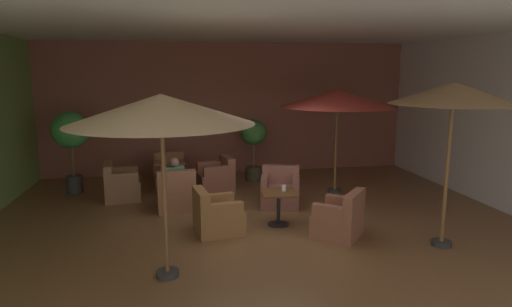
{
  "coord_description": "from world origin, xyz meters",
  "views": [
    {
      "loc": [
        -1.41,
        -7.38,
        2.81
      ],
      "look_at": [
        0.0,
        0.48,
        1.32
      ],
      "focal_mm": 30.64,
      "sensor_mm": 36.0,
      "label": 1
    }
  ],
  "objects_px": {
    "armchair_front_left_north": "(217,216)",
    "cafe_table_front_right": "(170,174)",
    "patio_umbrella_center_beige": "(453,95)",
    "patio_umbrella_near_wall": "(337,99)",
    "patio_umbrella_tall_red": "(161,110)",
    "armchair_front_left_south": "(280,191)",
    "potted_tree_left_corner": "(71,135)",
    "patron_blue_shirt": "(175,176)",
    "iced_drink_cup": "(284,188)",
    "armchair_front_right_west": "(121,185)",
    "cafe_table_front_left": "(279,201)",
    "potted_tree_mid_left": "(254,140)",
    "armchair_front_right_north": "(176,195)",
    "armchair_front_left_east": "(340,219)",
    "armchair_front_right_south": "(170,172)",
    "armchair_front_right_east": "(216,178)"
  },
  "relations": [
    {
      "from": "armchair_front_left_north",
      "to": "armchair_front_right_south",
      "type": "height_order",
      "value": "armchair_front_left_north"
    },
    {
      "from": "armchair_front_right_east",
      "to": "patio_umbrella_center_beige",
      "type": "height_order",
      "value": "patio_umbrella_center_beige"
    },
    {
      "from": "armchair_front_left_north",
      "to": "armchair_front_right_north",
      "type": "distance_m",
      "value": 1.6
    },
    {
      "from": "cafe_table_front_left",
      "to": "patio_umbrella_center_beige",
      "type": "height_order",
      "value": "patio_umbrella_center_beige"
    },
    {
      "from": "armchair_front_left_east",
      "to": "patio_umbrella_near_wall",
      "type": "distance_m",
      "value": 3.45
    },
    {
      "from": "iced_drink_cup",
      "to": "armchair_front_right_west",
      "type": "bearing_deg",
      "value": 145.49
    },
    {
      "from": "cafe_table_front_left",
      "to": "patron_blue_shirt",
      "type": "xyz_separation_m",
      "value": [
        -1.89,
        1.3,
        0.25
      ]
    },
    {
      "from": "armchair_front_right_south",
      "to": "potted_tree_left_corner",
      "type": "distance_m",
      "value": 2.5
    },
    {
      "from": "potted_tree_mid_left",
      "to": "armchair_front_left_south",
      "type": "bearing_deg",
      "value": -85.82
    },
    {
      "from": "iced_drink_cup",
      "to": "cafe_table_front_right",
      "type": "bearing_deg",
      "value": 132.4
    },
    {
      "from": "potted_tree_left_corner",
      "to": "patron_blue_shirt",
      "type": "height_order",
      "value": "potted_tree_left_corner"
    },
    {
      "from": "armchair_front_right_south",
      "to": "patio_umbrella_center_beige",
      "type": "xyz_separation_m",
      "value": [
        4.46,
        -4.87,
        2.17
      ]
    },
    {
      "from": "patio_umbrella_center_beige",
      "to": "patio_umbrella_near_wall",
      "type": "xyz_separation_m",
      "value": [
        -0.6,
        3.4,
        -0.26
      ]
    },
    {
      "from": "armchair_front_left_east",
      "to": "armchair_front_right_east",
      "type": "height_order",
      "value": "armchair_front_left_east"
    },
    {
      "from": "armchair_front_left_north",
      "to": "armchair_front_right_west",
      "type": "height_order",
      "value": "armchair_front_right_west"
    },
    {
      "from": "patio_umbrella_center_beige",
      "to": "patio_umbrella_near_wall",
      "type": "distance_m",
      "value": 3.46
    },
    {
      "from": "patron_blue_shirt",
      "to": "armchair_front_right_north",
      "type": "bearing_deg",
      "value": -83.76
    },
    {
      "from": "armchair_front_right_south",
      "to": "armchair_front_right_west",
      "type": "relative_size",
      "value": 0.92
    },
    {
      "from": "potted_tree_left_corner",
      "to": "potted_tree_mid_left",
      "type": "distance_m",
      "value": 4.41
    },
    {
      "from": "cafe_table_front_left",
      "to": "armchair_front_left_north",
      "type": "height_order",
      "value": "armchair_front_left_north"
    },
    {
      "from": "patio_umbrella_near_wall",
      "to": "armchair_front_left_south",
      "type": "bearing_deg",
      "value": -151.43
    },
    {
      "from": "armchair_front_left_south",
      "to": "potted_tree_left_corner",
      "type": "bearing_deg",
      "value": 157.77
    },
    {
      "from": "armchair_front_left_north",
      "to": "iced_drink_cup",
      "type": "relative_size",
      "value": 8.17
    },
    {
      "from": "cafe_table_front_left",
      "to": "cafe_table_front_right",
      "type": "relative_size",
      "value": 0.86
    },
    {
      "from": "armchair_front_right_north",
      "to": "potted_tree_mid_left",
      "type": "bearing_deg",
      "value": 47.79
    },
    {
      "from": "cafe_table_front_right",
      "to": "potted_tree_left_corner",
      "type": "distance_m",
      "value": 2.49
    },
    {
      "from": "armchair_front_left_east",
      "to": "potted_tree_mid_left",
      "type": "xyz_separation_m",
      "value": [
        -0.78,
        4.23,
        0.77
      ]
    },
    {
      "from": "cafe_table_front_right",
      "to": "patron_blue_shirt",
      "type": "bearing_deg",
      "value": -83.76
    },
    {
      "from": "patio_umbrella_near_wall",
      "to": "potted_tree_mid_left",
      "type": "bearing_deg",
      "value": 138.24
    },
    {
      "from": "cafe_table_front_left",
      "to": "cafe_table_front_right",
      "type": "height_order",
      "value": "same"
    },
    {
      "from": "cafe_table_front_right",
      "to": "patio_umbrella_tall_red",
      "type": "height_order",
      "value": "patio_umbrella_tall_red"
    },
    {
      "from": "patron_blue_shirt",
      "to": "iced_drink_cup",
      "type": "bearing_deg",
      "value": -32.37
    },
    {
      "from": "armchair_front_right_west",
      "to": "patron_blue_shirt",
      "type": "bearing_deg",
      "value": -37.85
    },
    {
      "from": "patron_blue_shirt",
      "to": "iced_drink_cup",
      "type": "distance_m",
      "value": 2.36
    },
    {
      "from": "armchair_front_left_east",
      "to": "patio_umbrella_tall_red",
      "type": "height_order",
      "value": "patio_umbrella_tall_red"
    },
    {
      "from": "armchair_front_right_west",
      "to": "armchair_front_left_south",
      "type": "bearing_deg",
      "value": -17.92
    },
    {
      "from": "potted_tree_mid_left",
      "to": "iced_drink_cup",
      "type": "relative_size",
      "value": 14.62
    },
    {
      "from": "armchair_front_right_north",
      "to": "patio_umbrella_center_beige",
      "type": "relative_size",
      "value": 0.33
    },
    {
      "from": "armchair_front_left_south",
      "to": "potted_tree_mid_left",
      "type": "bearing_deg",
      "value": 94.18
    },
    {
      "from": "cafe_table_front_left",
      "to": "patio_umbrella_near_wall",
      "type": "height_order",
      "value": "patio_umbrella_near_wall"
    },
    {
      "from": "cafe_table_front_right",
      "to": "patio_umbrella_near_wall",
      "type": "height_order",
      "value": "patio_umbrella_near_wall"
    },
    {
      "from": "armchair_front_right_south",
      "to": "patio_umbrella_near_wall",
      "type": "relative_size",
      "value": 0.31
    },
    {
      "from": "armchair_front_right_south",
      "to": "patron_blue_shirt",
      "type": "bearing_deg",
      "value": -86.0
    },
    {
      "from": "armchair_front_right_north",
      "to": "iced_drink_cup",
      "type": "xyz_separation_m",
      "value": [
        1.99,
        -1.22,
        0.38
      ]
    },
    {
      "from": "armchair_front_left_north",
      "to": "cafe_table_front_right",
      "type": "distance_m",
      "value": 2.67
    },
    {
      "from": "cafe_table_front_left",
      "to": "potted_tree_mid_left",
      "type": "height_order",
      "value": "potted_tree_mid_left"
    },
    {
      "from": "armchair_front_left_east",
      "to": "patio_umbrella_center_beige",
      "type": "bearing_deg",
      "value": -24.16
    },
    {
      "from": "armchair_front_right_south",
      "to": "potted_tree_mid_left",
      "type": "bearing_deg",
      "value": 0.91
    },
    {
      "from": "cafe_table_front_left",
      "to": "potted_tree_mid_left",
      "type": "bearing_deg",
      "value": 87.83
    },
    {
      "from": "armchair_front_right_west",
      "to": "patron_blue_shirt",
      "type": "distance_m",
      "value": 1.57
    }
  ]
}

